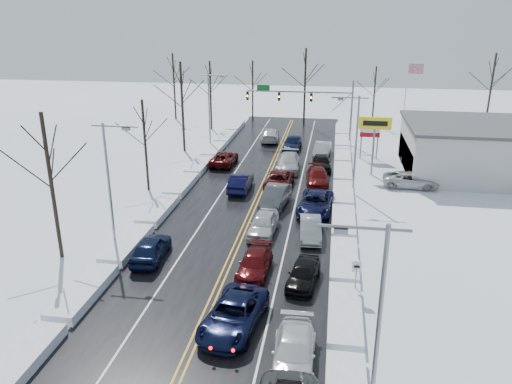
% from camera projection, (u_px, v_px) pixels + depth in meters
% --- Properties ---
extents(ground, '(160.00, 160.00, 0.00)m').
position_uv_depth(ground, '(243.00, 232.00, 38.08)').
color(ground, silver).
rests_on(ground, ground).
extents(road_surface, '(14.00, 84.00, 0.01)m').
position_uv_depth(road_surface, '(247.00, 222.00, 39.93)').
color(road_surface, black).
rests_on(road_surface, ground).
extents(snow_bank_left, '(1.82, 72.00, 0.60)m').
position_uv_depth(snow_bank_left, '(156.00, 216.00, 41.06)').
color(snow_bank_left, silver).
rests_on(snow_bank_left, ground).
extents(snow_bank_right, '(1.82, 72.00, 0.60)m').
position_uv_depth(snow_bank_right, '(343.00, 228.00, 38.81)').
color(snow_bank_right, silver).
rests_on(snow_bank_right, ground).
extents(traffic_signal_mast, '(13.28, 0.39, 8.00)m').
position_uv_depth(traffic_signal_mast, '(311.00, 100.00, 61.69)').
color(traffic_signal_mast, slate).
rests_on(traffic_signal_mast, ground).
extents(tires_plus_sign, '(3.20, 0.34, 6.00)m').
position_uv_depth(tires_plus_sign, '(375.00, 127.00, 49.67)').
color(tires_plus_sign, slate).
rests_on(tires_plus_sign, ground).
extents(used_vehicles_sign, '(2.20, 0.22, 4.65)m').
position_uv_depth(used_vehicles_sign, '(370.00, 130.00, 55.82)').
color(used_vehicles_sign, slate).
rests_on(used_vehicles_sign, ground).
extents(speed_limit_sign, '(0.55, 0.09, 2.35)m').
position_uv_depth(speed_limit_sign, '(356.00, 272.00, 28.88)').
color(speed_limit_sign, slate).
rests_on(speed_limit_sign, ground).
extents(flagpole, '(1.87, 1.20, 10.00)m').
position_uv_depth(flagpole, '(407.00, 97.00, 61.67)').
color(flagpole, silver).
rests_on(flagpole, ground).
extents(dealership_building, '(20.40, 12.40, 5.30)m').
position_uv_depth(dealership_building, '(508.00, 150.00, 50.34)').
color(dealership_building, '#BBBBB5').
rests_on(dealership_building, ground).
extents(streetlight_se, '(3.20, 0.25, 9.00)m').
position_uv_depth(streetlight_se, '(374.00, 316.00, 18.33)').
color(streetlight_se, slate).
rests_on(streetlight_se, ground).
extents(streetlight_ne, '(3.20, 0.25, 9.00)m').
position_uv_depth(streetlight_ne, '(354.00, 137.00, 44.33)').
color(streetlight_ne, slate).
rests_on(streetlight_ne, ground).
extents(streetlight_sw, '(3.20, 0.25, 9.00)m').
position_uv_depth(streetlight_sw, '(111.00, 177.00, 33.78)').
color(streetlight_sw, slate).
rests_on(streetlight_sw, ground).
extents(streetlight_nw, '(3.20, 0.25, 9.00)m').
position_uv_depth(streetlight_nw, '(211.00, 105.00, 59.77)').
color(streetlight_nw, slate).
rests_on(streetlight_nw, ground).
extents(tree_left_b, '(4.00, 4.00, 10.00)m').
position_uv_depth(tree_left_b, '(48.00, 159.00, 31.82)').
color(tree_left_b, '#2D231C').
rests_on(tree_left_b, ground).
extents(tree_left_c, '(3.40, 3.40, 8.50)m').
position_uv_depth(tree_left_c, '(144.00, 128.00, 45.03)').
color(tree_left_c, '#2D231C').
rests_on(tree_left_c, ground).
extents(tree_left_d, '(4.20, 4.20, 10.50)m').
position_uv_depth(tree_left_d, '(182.00, 90.00, 57.65)').
color(tree_left_d, '#2D231C').
rests_on(tree_left_d, ground).
extents(tree_left_e, '(3.80, 3.80, 9.50)m').
position_uv_depth(tree_left_e, '(210.00, 82.00, 68.97)').
color(tree_left_e, '#2D231C').
rests_on(tree_left_e, ground).
extents(tree_far_a, '(4.00, 4.00, 10.00)m').
position_uv_depth(tree_far_a, '(174.00, 74.00, 75.49)').
color(tree_far_a, '#2D231C').
rests_on(tree_far_a, ground).
extents(tree_far_b, '(3.60, 3.60, 9.00)m').
position_uv_depth(tree_far_b, '(253.00, 79.00, 74.88)').
color(tree_far_b, '#2D231C').
rests_on(tree_far_b, ground).
extents(tree_far_c, '(4.40, 4.40, 11.00)m').
position_uv_depth(tree_far_c, '(305.00, 72.00, 71.37)').
color(tree_far_c, '#2D231C').
rests_on(tree_far_c, ground).
extents(tree_far_d, '(3.40, 3.40, 8.50)m').
position_uv_depth(tree_far_d, '(375.00, 84.00, 71.88)').
color(tree_far_d, '#2D231C').
rests_on(tree_far_d, ground).
extents(tree_far_e, '(4.20, 4.20, 10.50)m').
position_uv_depth(tree_far_e, '(493.00, 76.00, 69.50)').
color(tree_far_e, '#2D231C').
rests_on(tree_far_e, ground).
extents(queued_car_2, '(3.37, 6.01, 1.59)m').
position_uv_depth(queued_car_2, '(234.00, 327.00, 26.57)').
color(queued_car_2, black).
rests_on(queued_car_2, ground).
extents(queued_car_3, '(2.05, 4.70, 1.34)m').
position_uv_depth(queued_car_3, '(255.00, 273.00, 32.07)').
color(queued_car_3, '#46090B').
rests_on(queued_car_3, ground).
extents(queued_car_4, '(2.15, 4.83, 1.61)m').
position_uv_depth(queued_car_4, '(263.00, 234.00, 37.78)').
color(queued_car_4, silver).
rests_on(queued_car_4, ground).
extents(queued_car_5, '(2.40, 5.37, 1.71)m').
position_uv_depth(queued_car_5, '(275.00, 206.00, 43.17)').
color(queued_car_5, '#424447').
rests_on(queued_car_5, ground).
extents(queued_car_6, '(2.68, 5.32, 1.44)m').
position_uv_depth(queued_car_6, '(279.00, 188.00, 47.58)').
color(queued_car_6, '#44090B').
rests_on(queued_car_6, ground).
extents(queued_car_7, '(2.56, 5.83, 1.67)m').
position_uv_depth(queued_car_7, '(288.00, 170.00, 52.96)').
color(queued_car_7, '#ADB0B6').
rests_on(queued_car_7, ground).
extents(queued_car_8, '(2.27, 4.96, 1.65)m').
position_uv_depth(queued_car_8, '(292.00, 149.00, 60.80)').
color(queued_car_8, black).
rests_on(queued_car_8, ground).
extents(queued_car_11, '(2.12, 5.00, 1.44)m').
position_uv_depth(queued_car_11, '(293.00, 364.00, 23.77)').
color(queued_car_11, silver).
rests_on(queued_car_11, ground).
extents(queued_car_12, '(2.21, 4.39, 1.44)m').
position_uv_depth(queued_car_12, '(303.00, 284.00, 30.81)').
color(queued_car_12, black).
rests_on(queued_car_12, ground).
extents(queued_car_13, '(1.87, 4.52, 1.45)m').
position_uv_depth(queued_car_13, '(310.00, 238.00, 37.12)').
color(queued_car_13, gray).
rests_on(queued_car_13, ground).
extents(queued_car_14, '(3.11, 5.99, 1.61)m').
position_uv_depth(queued_car_14, '(315.00, 212.00, 41.84)').
color(queued_car_14, black).
rests_on(queued_car_14, ground).
extents(queued_car_15, '(2.48, 5.28, 1.49)m').
position_uv_depth(queued_car_15, '(317.00, 184.00, 48.55)').
color(queued_car_15, '#4A0A09').
rests_on(queued_car_15, ground).
extents(queued_car_16, '(2.19, 4.56, 1.50)m').
position_uv_depth(queued_car_16, '(322.00, 169.00, 53.27)').
color(queued_car_16, black).
rests_on(queued_car_16, ground).
extents(queued_car_17, '(2.13, 4.93, 1.58)m').
position_uv_depth(queued_car_17, '(322.00, 156.00, 58.02)').
color(queued_car_17, '#A6A9AE').
rests_on(queued_car_17, ground).
extents(oncoming_car_0, '(1.75, 4.89, 1.60)m').
position_uv_depth(oncoming_car_0, '(241.00, 190.00, 46.98)').
color(oncoming_car_0, black).
rests_on(oncoming_car_0, ground).
extents(oncoming_car_1, '(2.52, 5.28, 1.45)m').
position_uv_depth(oncoming_car_1, '(224.00, 165.00, 54.79)').
color(oncoming_car_1, '#460A09').
rests_on(oncoming_car_1, ground).
extents(oncoming_car_2, '(2.78, 5.80, 1.63)m').
position_uv_depth(oncoming_car_2, '(270.00, 141.00, 64.88)').
color(oncoming_car_2, silver).
rests_on(oncoming_car_2, ground).
extents(oncoming_car_3, '(2.15, 4.82, 1.61)m').
position_uv_depth(oncoming_car_3, '(152.00, 259.00, 33.93)').
color(oncoming_car_3, black).
rests_on(oncoming_car_3, ground).
extents(parked_car_0, '(5.37, 2.69, 1.46)m').
position_uv_depth(parked_car_0, '(410.00, 187.00, 47.77)').
color(parked_car_0, silver).
rests_on(parked_car_0, ground).
extents(parked_car_1, '(2.17, 4.76, 1.35)m').
position_uv_depth(parked_car_1, '(436.00, 175.00, 51.27)').
color(parked_car_1, '#3F4144').
rests_on(parked_car_1, ground).
extents(parked_car_2, '(2.24, 5.08, 1.70)m').
position_uv_depth(parked_car_2, '(409.00, 160.00, 56.43)').
color(parked_car_2, black).
rests_on(parked_car_2, ground).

